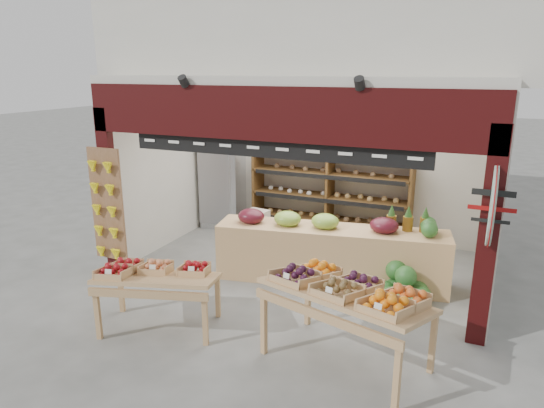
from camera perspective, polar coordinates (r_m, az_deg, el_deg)
The scene contains 11 objects.
ground at distance 7.98m, azimuth 2.67°, elevation -8.12°, with size 60.00×60.00×0.00m, color slate.
shop_structure at distance 8.86m, azimuth 6.96°, elevation 20.12°, with size 6.36×5.12×5.40m.
banana_board at distance 8.03m, azimuth -18.93°, elevation -0.36°, with size 0.60×0.15×1.80m.
gift_sign at distance 5.88m, azimuth 24.47°, elevation -0.18°, with size 0.04×0.93×0.92m.
back_shelving at distance 9.39m, azimuth 6.85°, elevation 2.81°, with size 3.11×0.51×1.91m.
refrigerator at distance 10.16m, azimuth -5.74°, elevation 3.00°, with size 0.78×0.78×2.01m, color silver.
cardboard_stack at distance 9.01m, azimuth -0.58°, elevation -3.55°, with size 1.04×0.75×0.68m.
mid_counter at distance 7.56m, azimuth 6.79°, elevation -5.68°, with size 3.57×1.28×1.10m.
display_table_left at distance 6.37m, azimuth -13.92°, elevation -7.99°, with size 1.63×1.21×0.95m.
display_table_right at distance 5.41m, azimuth 8.87°, elevation -10.09°, with size 1.97×1.44×1.11m.
watermelon_pile at distance 7.14m, azimuth 15.14°, elevation -9.79°, with size 0.80×0.76×0.58m.
Camera 1 is at (2.56, -6.84, 3.21)m, focal length 32.00 mm.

